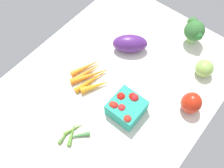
{
  "coord_description": "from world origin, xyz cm",
  "views": [
    {
      "loc": [
        -37.88,
        -31.13,
        91.11
      ],
      "look_at": [
        0.0,
        0.0,
        4.0
      ],
      "focal_mm": 40.22,
      "sensor_mm": 36.0,
      "label": 1
    }
  ],
  "objects": [
    {
      "name": "bell_pepper_red",
      "position": [
        11.32,
        -28.8,
        6.66
      ],
      "size": [
        10.81,
        10.81,
        9.31
      ],
      "primitive_type": "ellipsoid",
      "rotation": [
        0.0,
        0.0,
        2.38
      ],
      "color": "red",
      "rests_on": "tablecloth"
    },
    {
      "name": "tablecloth",
      "position": [
        0.0,
        0.0,
        1.0
      ],
      "size": [
        104.0,
        76.0,
        2.0
      ],
      "primitive_type": "cube",
      "color": "silver",
      "rests_on": "ground"
    },
    {
      "name": "berry_basket",
      "position": [
        -5.04,
        -11.0,
        5.86
      ],
      "size": [
        11.78,
        11.78,
        8.03
      ],
      "color": "teal",
      "rests_on": "tablecloth"
    },
    {
      "name": "eggplant",
      "position": [
        19.49,
        6.01,
        5.9
      ],
      "size": [
        15.39,
        16.58,
        7.81
      ],
      "primitive_type": "ellipsoid",
      "rotation": [
        0.0,
        0.0,
        2.24
      ],
      "color": "#522473",
      "rests_on": "tablecloth"
    },
    {
      "name": "okra_pile",
      "position": [
        -24.54,
        -1.87,
        2.8
      ],
      "size": [
        12.37,
        8.71,
        1.77
      ],
      "color": "#57892B",
      "rests_on": "tablecloth"
    },
    {
      "name": "heirloom_tomato_green",
      "position": [
        28.71,
        -24.94,
        5.64
      ],
      "size": [
        7.29,
        7.29,
        7.29
      ],
      "primitive_type": "sphere",
      "color": "#8EB753",
      "rests_on": "tablecloth"
    },
    {
      "name": "broccoli_head",
      "position": [
        40.88,
        -12.11,
        8.97
      ],
      "size": [
        9.48,
        9.45,
        11.43
      ],
      "color": "#99D174",
      "rests_on": "tablecloth"
    },
    {
      "name": "carrot_bunch",
      "position": [
        -2.6,
        9.26,
        3.27
      ],
      "size": [
        18.16,
        16.99,
        2.94
      ],
      "color": "orange",
      "rests_on": "tablecloth"
    }
  ]
}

